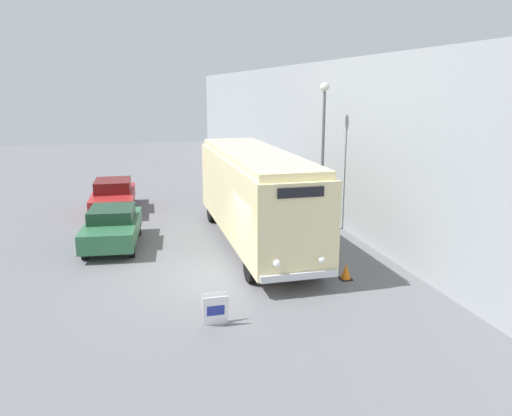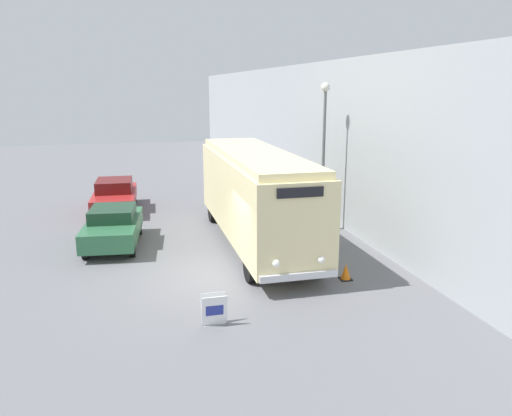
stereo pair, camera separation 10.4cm
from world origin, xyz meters
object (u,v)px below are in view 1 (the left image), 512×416
Objects in this scene: parked_car_mid at (113,195)px; streetlamp at (323,135)px; vintage_bus at (255,193)px; traffic_cone at (346,272)px; parked_car_near at (112,226)px; sign_board at (215,310)px.

streetlamp is at bearing -31.11° from parked_car_mid.
vintage_bus is 3.84m from streetlamp.
parked_car_near is at bearing 143.14° from traffic_cone.
traffic_cone is at bearing -54.46° from parked_car_mid.
parked_car_mid is (-0.08, 5.61, 0.01)m from parked_car_near.
streetlamp reaches higher than parked_car_mid.
sign_board is 9.91m from streetlamp.
traffic_cone is (4.42, 1.99, -0.14)m from sign_board.
vintage_bus is 1.71× the size of streetlamp.
sign_board is at bearing -64.41° from parked_car_near.
streetlamp is at bearing 6.43° from parked_car_near.
parked_car_mid is (-2.66, 12.85, 0.37)m from sign_board.
vintage_bus reaches higher than traffic_cone.
traffic_cone is at bearing -66.24° from vintage_bus.
streetlamp is (5.69, 7.31, 3.51)m from sign_board.
vintage_bus reaches higher than sign_board.
vintage_bus is 6.85m from sign_board.
streetlamp is 1.39× the size of parked_car_near.
vintage_bus is at bearing 113.76° from traffic_cone.
streetlamp reaches higher than traffic_cone.
vintage_bus reaches higher than parked_car_mid.
vintage_bus is at bearing -159.45° from streetlamp.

